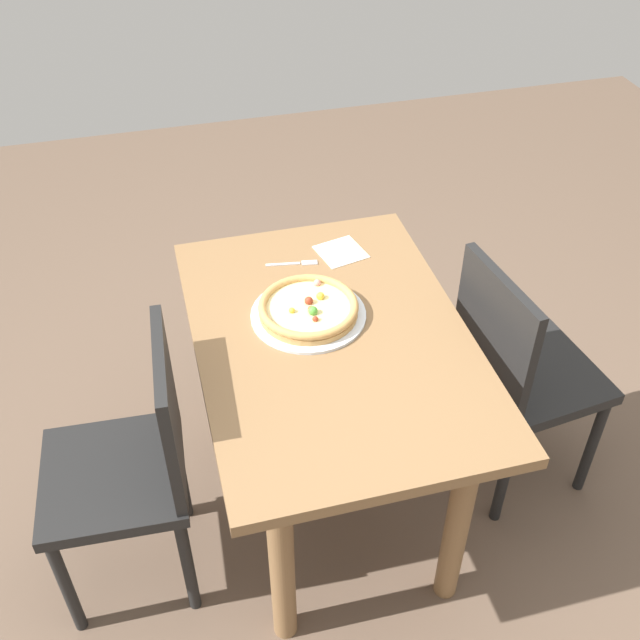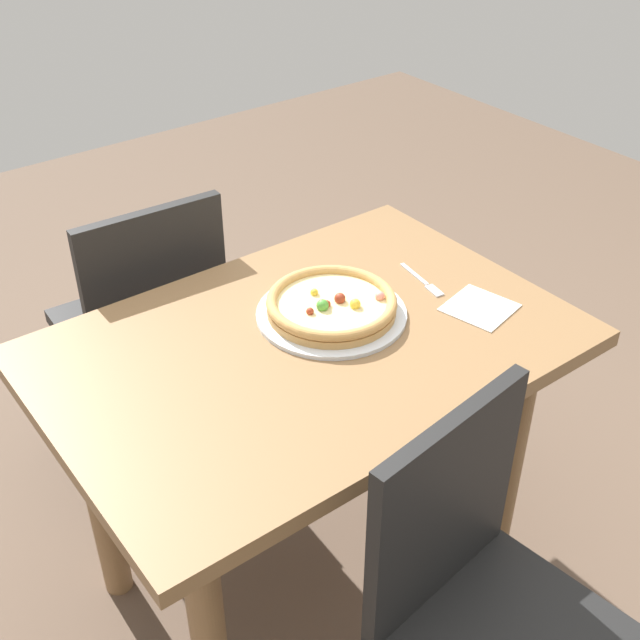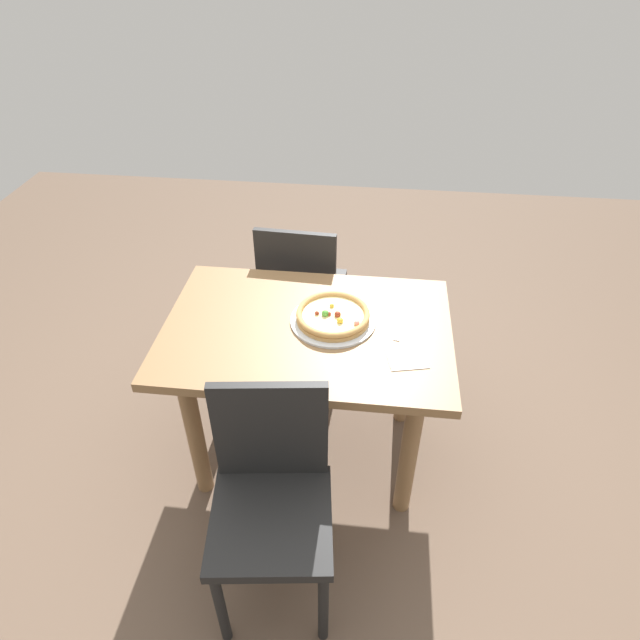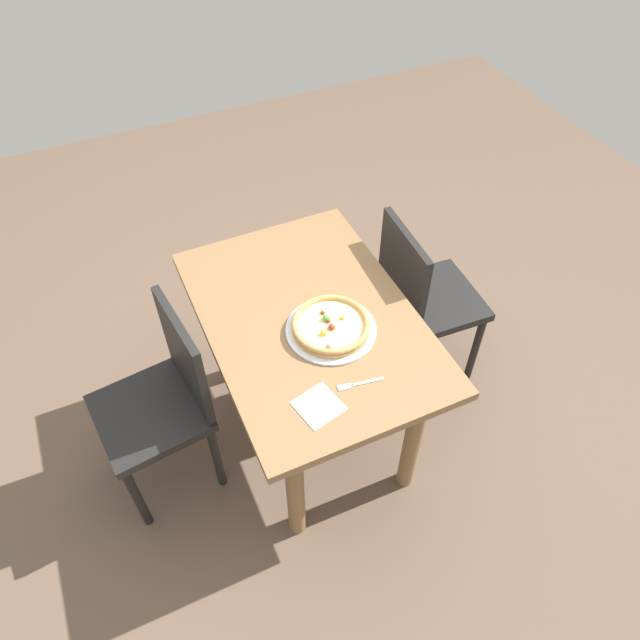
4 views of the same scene
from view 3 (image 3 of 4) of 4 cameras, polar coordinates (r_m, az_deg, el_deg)
name	(u,v)px [view 3 (image 3 of 4)]	position (r m, az deg, el deg)	size (l,w,h in m)	color
ground_plane	(309,449)	(2.66, -1.13, -13.38)	(6.00, 6.00, 0.00)	brown
dining_table	(307,351)	(2.21, -1.33, -3.32)	(1.13, 0.77, 0.75)	olive
chair_near	(301,290)	(2.76, -1.96, 3.15)	(0.42, 0.42, 0.90)	black
chair_far	(272,495)	(1.91, -5.10, -17.85)	(0.45, 0.45, 0.90)	black
plate	(333,320)	(2.15, 1.36, -0.04)	(0.34, 0.34, 0.01)	silver
pizza	(333,315)	(2.13, 1.38, 0.49)	(0.29, 0.29, 0.05)	tan
fork	(399,330)	(2.13, 8.30, -1.00)	(0.04, 0.17, 0.00)	silver
napkin	(406,357)	(2.01, 9.04, -3.83)	(0.14, 0.14, 0.00)	white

